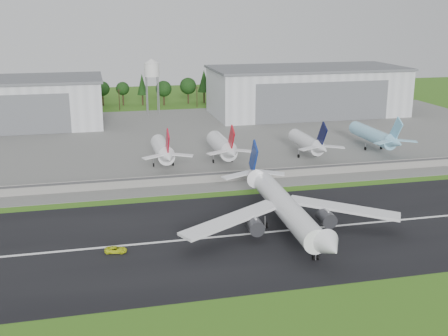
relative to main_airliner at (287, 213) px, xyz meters
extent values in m
plane|color=#2B6217|center=(-8.97, -9.56, -4.89)|extent=(600.00, 600.00, 0.00)
cube|color=black|center=(-8.97, 0.44, -4.84)|extent=(320.00, 60.00, 0.10)
cube|color=white|center=(-8.97, 0.44, -4.78)|extent=(220.00, 1.00, 0.02)
cube|color=slate|center=(-8.97, 110.44, -4.84)|extent=(320.00, 150.00, 0.10)
cube|color=gray|center=(-8.97, 45.44, -3.14)|extent=(240.00, 0.50, 3.50)
cube|color=#38383A|center=(-8.97, 45.14, -1.89)|extent=(240.00, 0.12, 0.70)
cube|color=silver|center=(66.03, 155.44, 7.11)|extent=(100.00, 45.00, 24.00)
cube|color=#595B60|center=(66.03, 155.44, 19.71)|extent=(102.00, 47.00, 1.20)
cube|color=#595B60|center=(66.03, 132.79, 5.19)|extent=(70.00, 0.30, 19.68)
cylinder|color=#99999E|center=(-16.97, 172.44, 5.11)|extent=(0.50, 0.50, 20.00)
cylinder|color=#99999E|center=(-10.97, 178.44, 5.11)|extent=(0.50, 0.50, 20.00)
cylinder|color=silver|center=(-13.97, 175.44, 18.61)|extent=(8.00, 8.00, 7.00)
cone|color=silver|center=(-13.97, 175.44, 23.31)|extent=(8.40, 8.40, 2.40)
cylinder|color=white|center=(-0.02, 0.44, 1.31)|extent=(7.65, 44.21, 5.80)
cone|color=white|center=(1.04, -24.54, 1.31)|extent=(6.05, 6.24, 5.80)
cone|color=white|center=(-1.14, 26.91, 2.51)|extent=(5.89, 9.22, 5.51)
cube|color=navy|center=(-1.11, 26.41, 7.81)|extent=(0.90, 9.55, 11.13)
cube|color=white|center=(15.05, -0.93, 0.51)|extent=(26.91, 18.91, 2.65)
cylinder|color=#333338|center=(9.62, -2.66, -1.09)|extent=(4.03, 5.66, 3.80)
cube|color=white|center=(3.88, 26.62, 2.91)|extent=(9.55, 6.14, 0.98)
cube|color=white|center=(-14.92, -2.20, 0.51)|extent=(27.61, 17.04, 2.65)
cylinder|color=#333338|center=(-9.36, -3.46, -1.09)|extent=(4.03, 5.66, 3.80)
cube|color=white|center=(-6.11, 26.20, 2.91)|extent=(9.53, 5.50, 0.98)
cube|color=#99999E|center=(0.15, -3.56, -3.19)|extent=(11.26, 30.40, 3.20)
cylinder|color=black|center=(-4.64, 3.24, -4.04)|extent=(0.46, 1.52, 1.50)
imported|color=#D1DF1A|center=(-42.70, -3.16, -4.09)|extent=(5.50, 3.43, 1.42)
cylinder|color=white|center=(-22.35, 70.44, 1.01)|extent=(5.80, 24.00, 5.80)
cone|color=white|center=(-22.35, 54.94, 2.01)|extent=(5.51, 7.00, 5.51)
cube|color=#B80E24|center=(-22.35, 55.44, 6.81)|extent=(0.45, 8.59, 10.02)
cylinder|color=#99999E|center=(-25.85, 68.44, -3.39)|extent=(0.32, 0.32, 3.00)
cylinder|color=#99999E|center=(-18.85, 68.44, -3.39)|extent=(0.32, 0.32, 3.00)
cylinder|color=black|center=(-25.85, 68.44, -4.09)|extent=(0.40, 1.40, 1.40)
cylinder|color=white|center=(-0.48, 70.44, 1.19)|extent=(6.18, 24.00, 6.18)
cone|color=white|center=(-0.48, 54.94, 2.19)|extent=(5.87, 7.00, 5.87)
cube|color=#B50D1A|center=(-0.48, 55.44, 6.99)|extent=(0.45, 8.59, 10.02)
cylinder|color=#99999E|center=(-3.98, 68.44, -3.39)|extent=(0.32, 0.32, 3.00)
cylinder|color=#99999E|center=(3.02, 68.44, -3.39)|extent=(0.32, 0.32, 3.00)
cylinder|color=black|center=(-3.98, 68.44, -4.09)|extent=(0.40, 1.40, 1.40)
cylinder|color=silver|center=(32.63, 70.44, 0.78)|extent=(5.35, 24.00, 5.35)
cone|color=silver|center=(32.63, 54.94, 1.78)|extent=(5.09, 7.00, 5.09)
cube|color=#080B33|center=(32.63, 55.44, 6.58)|extent=(0.45, 8.59, 10.02)
cylinder|color=#99999E|center=(29.13, 68.44, -3.39)|extent=(0.32, 0.32, 3.00)
cylinder|color=#99999E|center=(36.13, 68.44, -3.39)|extent=(0.32, 0.32, 3.00)
cylinder|color=black|center=(29.13, 68.44, -4.09)|extent=(0.40, 1.40, 1.40)
cylinder|color=#8BCEF0|center=(62.82, 75.44, 0.89)|extent=(5.57, 30.00, 5.57)
cone|color=#8BCEF0|center=(62.82, 56.94, 1.89)|extent=(5.29, 7.00, 5.29)
cube|color=#78CAF5|center=(62.82, 57.44, 6.69)|extent=(0.45, 8.59, 10.02)
cylinder|color=#99999E|center=(59.32, 73.44, -3.39)|extent=(0.32, 0.32, 3.00)
cylinder|color=#99999E|center=(66.32, 73.44, -3.39)|extent=(0.32, 0.32, 3.00)
cylinder|color=black|center=(59.32, 73.44, -4.09)|extent=(0.40, 1.40, 1.40)
camera|label=1|loc=(-46.01, -125.29, 49.38)|focal=45.00mm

